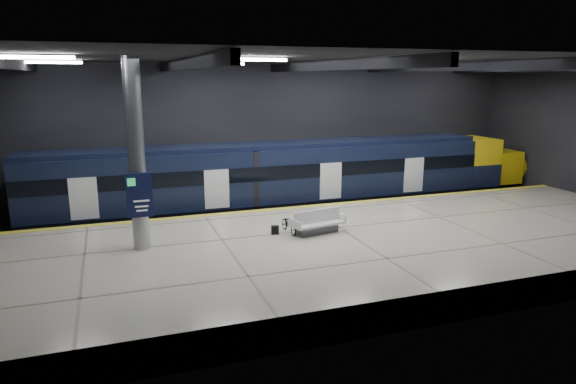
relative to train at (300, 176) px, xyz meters
name	(u,v)px	position (x,y,z in m)	size (l,w,h in m)	color
ground	(329,245)	(-0.66, -5.50, -2.06)	(30.00, 30.00, 0.00)	black
room_shell	(331,115)	(-0.67, -5.49, 3.66)	(30.10, 16.10, 8.05)	black
platform	(354,251)	(-0.66, -8.00, -1.51)	(30.00, 11.00, 1.10)	beige
safety_strip	(306,206)	(-0.66, -2.75, -0.95)	(30.00, 0.40, 0.01)	yellow
rails	(288,213)	(-0.66, 0.00, -1.98)	(30.00, 1.52, 0.16)	gray
train	(300,176)	(0.00, 0.00, 0.00)	(29.40, 2.84, 3.79)	black
bench	(317,225)	(-1.84, -6.93, -0.61)	(2.35, 1.30, 0.98)	#595B60
bicycle	(289,224)	(-2.89, -6.50, -0.60)	(0.48, 1.39, 0.73)	#99999E
pannier_bag	(275,230)	(-3.49, -6.50, -0.78)	(0.30, 0.18, 0.35)	black
info_column	(137,158)	(-8.66, -6.52, 2.40)	(0.90, 0.78, 6.90)	#9EA0A5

